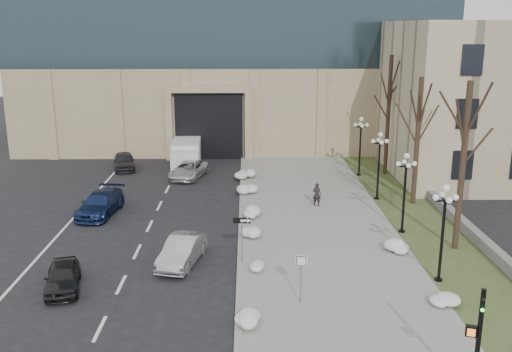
% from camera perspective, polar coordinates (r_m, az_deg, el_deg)
% --- Properties ---
extents(sidewalk, '(9.00, 40.00, 0.12)m').
position_cam_1_polar(sidewalk, '(34.61, 6.00, -4.82)').
color(sidewalk, gray).
rests_on(sidewalk, ground).
extents(curb, '(0.30, 40.00, 0.14)m').
position_cam_1_polar(curb, '(34.36, -1.50, -4.87)').
color(curb, gray).
rests_on(curb, ground).
extents(grass_strip, '(4.00, 40.00, 0.10)m').
position_cam_1_polar(grass_strip, '(35.98, 16.37, -4.61)').
color(grass_strip, '#374723').
rests_on(grass_strip, ground).
extents(stone_wall, '(0.50, 30.00, 0.70)m').
position_cam_1_polar(stone_wall, '(38.31, 18.40, -3.12)').
color(stone_wall, gray).
rests_on(stone_wall, ground).
extents(car_a, '(2.25, 3.85, 1.23)m').
position_cam_1_polar(car_a, '(27.64, -18.78, -9.51)').
color(car_a, black).
rests_on(car_a, ground).
extents(car_b, '(2.36, 4.45, 1.39)m').
position_cam_1_polar(car_b, '(29.07, -7.37, -7.42)').
color(car_b, '#9DA0A4').
rests_on(car_b, ground).
extents(car_c, '(2.54, 5.09, 1.42)m').
position_cam_1_polar(car_c, '(37.51, -15.32, -2.69)').
color(car_c, navy).
rests_on(car_c, ground).
extents(car_d, '(3.14, 5.06, 1.31)m').
position_cam_1_polar(car_d, '(45.25, -6.75, 0.63)').
color(car_d, silver).
rests_on(car_d, ground).
extents(car_e, '(2.57, 4.41, 1.41)m').
position_cam_1_polar(car_e, '(48.89, -13.05, 1.47)').
color(car_e, '#2B2B30').
rests_on(car_e, ground).
extents(pedestrian, '(0.67, 0.57, 1.57)m').
position_cam_1_polar(pedestrian, '(37.67, 6.10, -1.85)').
color(pedestrian, black).
rests_on(pedestrian, sidewalk).
extents(box_truck, '(2.66, 6.82, 2.13)m').
position_cam_1_polar(box_truck, '(49.31, -6.97, 2.25)').
color(box_truck, silver).
rests_on(box_truck, ground).
extents(one_way_sign, '(0.91, 0.25, 2.46)m').
position_cam_1_polar(one_way_sign, '(28.32, -1.11, -5.02)').
color(one_way_sign, slate).
rests_on(one_way_sign, ground).
extents(keep_sign, '(0.48, 0.18, 2.29)m').
position_cam_1_polar(keep_sign, '(24.44, 4.54, -9.24)').
color(keep_sign, slate).
rests_on(keep_sign, ground).
extents(traffic_signal, '(0.67, 0.88, 3.88)m').
position_cam_1_polar(traffic_signal, '(19.80, 21.19, -15.59)').
color(traffic_signal, black).
rests_on(traffic_signal, ground).
extents(snow_clump_b, '(1.10, 1.60, 0.36)m').
position_cam_1_polar(snow_clump_b, '(23.73, -0.69, -13.71)').
color(snow_clump_b, white).
rests_on(snow_clump_b, sidewalk).
extents(snow_clump_c, '(1.10, 1.60, 0.36)m').
position_cam_1_polar(snow_clump_c, '(27.90, -0.26, -9.15)').
color(snow_clump_c, white).
rests_on(snow_clump_c, sidewalk).
extents(snow_clump_d, '(1.10, 1.60, 0.36)m').
position_cam_1_polar(snow_clump_d, '(32.10, -0.49, -5.87)').
color(snow_clump_d, white).
rests_on(snow_clump_d, sidewalk).
extents(snow_clump_e, '(1.10, 1.60, 0.36)m').
position_cam_1_polar(snow_clump_e, '(35.78, -0.84, -3.67)').
color(snow_clump_e, white).
rests_on(snow_clump_e, sidewalk).
extents(snow_clump_f, '(1.10, 1.60, 0.36)m').
position_cam_1_polar(snow_clump_f, '(40.75, -1.02, -1.36)').
color(snow_clump_f, white).
rests_on(snow_clump_f, sidewalk).
extents(snow_clump_g, '(1.10, 1.60, 0.36)m').
position_cam_1_polar(snow_clump_g, '(44.59, -1.00, 0.05)').
color(snow_clump_g, white).
rests_on(snow_clump_g, sidewalk).
extents(snow_clump_h, '(1.10, 1.60, 0.36)m').
position_cam_1_polar(snow_clump_h, '(25.68, 18.51, -12.19)').
color(snow_clump_h, white).
rests_on(snow_clump_h, sidewalk).
extents(snow_clump_i, '(1.10, 1.60, 0.36)m').
position_cam_1_polar(snow_clump_i, '(31.24, 14.31, -6.95)').
color(snow_clump_i, white).
rests_on(snow_clump_i, sidewalk).
extents(lamppost_a, '(1.18, 1.18, 4.76)m').
position_cam_1_polar(lamppost_a, '(27.32, 18.26, -4.22)').
color(lamppost_a, black).
rests_on(lamppost_a, ground).
extents(lamppost_b, '(1.18, 1.18, 4.76)m').
position_cam_1_polar(lamppost_b, '(33.25, 14.69, -0.62)').
color(lamppost_b, black).
rests_on(lamppost_b, ground).
extents(lamppost_c, '(1.18, 1.18, 4.76)m').
position_cam_1_polar(lamppost_c, '(39.36, 12.21, 1.89)').
color(lamppost_c, black).
rests_on(lamppost_c, ground).
extents(lamppost_d, '(1.18, 1.18, 4.76)m').
position_cam_1_polar(lamppost_d, '(45.58, 10.41, 3.71)').
color(lamppost_d, black).
rests_on(lamppost_d, ground).
extents(tree_near, '(3.20, 3.20, 9.00)m').
position_cam_1_polar(tree_near, '(31.02, 20.15, 3.10)').
color(tree_near, black).
rests_on(tree_near, ground).
extents(tree_mid, '(3.20, 3.20, 8.50)m').
position_cam_1_polar(tree_mid, '(38.52, 15.94, 5.07)').
color(tree_mid, black).
rests_on(tree_mid, ground).
extents(tree_far, '(3.20, 3.20, 9.50)m').
position_cam_1_polar(tree_far, '(46.07, 13.17, 7.56)').
color(tree_far, black).
rests_on(tree_far, ground).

